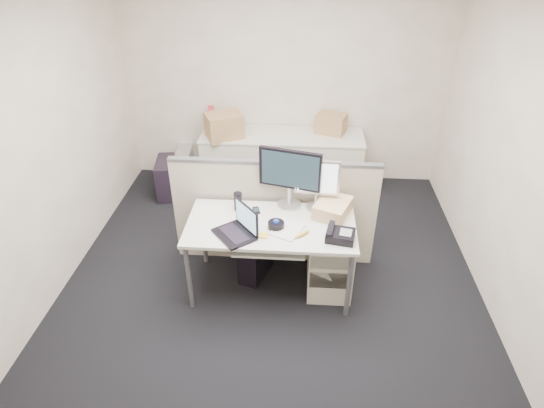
# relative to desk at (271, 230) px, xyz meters

# --- Properties ---
(floor) EXTENTS (4.00, 4.50, 0.01)m
(floor) POSITION_rel_desk_xyz_m (0.00, 0.00, -0.67)
(floor) COLOR black
(floor) RESTS_ON ground
(wall_back) EXTENTS (4.00, 0.02, 2.70)m
(wall_back) POSITION_rel_desk_xyz_m (0.00, 2.25, 0.69)
(wall_back) COLOR beige
(wall_back) RESTS_ON ground
(wall_left) EXTENTS (0.02, 4.50, 2.70)m
(wall_left) POSITION_rel_desk_xyz_m (-2.00, 0.00, 0.69)
(wall_left) COLOR beige
(wall_left) RESTS_ON ground
(wall_right) EXTENTS (0.02, 4.50, 2.70)m
(wall_right) POSITION_rel_desk_xyz_m (2.00, 0.00, 0.69)
(wall_right) COLOR beige
(wall_right) RESTS_ON ground
(desk) EXTENTS (1.50, 0.75, 0.73)m
(desk) POSITION_rel_desk_xyz_m (0.00, 0.00, 0.00)
(desk) COLOR white
(desk) RESTS_ON floor
(keyboard_tray) EXTENTS (0.62, 0.32, 0.02)m
(keyboard_tray) POSITION_rel_desk_xyz_m (0.00, -0.18, -0.04)
(keyboard_tray) COLOR white
(keyboard_tray) RESTS_ON desk
(drawer_pedestal) EXTENTS (0.40, 0.55, 0.65)m
(drawer_pedestal) POSITION_rel_desk_xyz_m (0.55, 0.05, -0.34)
(drawer_pedestal) COLOR beige
(drawer_pedestal) RESTS_ON floor
(cubicle_partition) EXTENTS (2.00, 0.06, 1.10)m
(cubicle_partition) POSITION_rel_desk_xyz_m (0.00, 0.45, -0.11)
(cubicle_partition) COLOR beige
(cubicle_partition) RESTS_ON floor
(back_counter) EXTENTS (2.00, 0.60, 0.72)m
(back_counter) POSITION_rel_desk_xyz_m (0.00, 1.93, -0.30)
(back_counter) COLOR beige
(back_counter) RESTS_ON floor
(monitor_main) EXTENTS (0.61, 0.36, 0.58)m
(monitor_main) POSITION_rel_desk_xyz_m (0.15, 0.32, 0.35)
(monitor_main) COLOR black
(monitor_main) RESTS_ON desk
(monitor_small) EXTENTS (0.42, 0.23, 0.49)m
(monitor_small) POSITION_rel_desk_xyz_m (0.40, 0.29, 0.31)
(monitor_small) COLOR #B7B7BC
(monitor_small) RESTS_ON desk
(laptop) EXTENTS (0.42, 0.44, 0.26)m
(laptop) POSITION_rel_desk_xyz_m (-0.30, -0.19, 0.20)
(laptop) COLOR black
(laptop) RESTS_ON desk
(trackball) EXTENTS (0.17, 0.17, 0.06)m
(trackball) POSITION_rel_desk_xyz_m (0.05, -0.05, 0.09)
(trackball) COLOR black
(trackball) RESTS_ON desk
(desk_phone) EXTENTS (0.27, 0.23, 0.08)m
(desk_phone) POSITION_rel_desk_xyz_m (0.60, -0.18, 0.10)
(desk_phone) COLOR black
(desk_phone) RESTS_ON desk
(paper_stack) EXTENTS (0.32, 0.35, 0.01)m
(paper_stack) POSITION_rel_desk_xyz_m (0.15, -0.08, 0.07)
(paper_stack) COLOR silver
(paper_stack) RESTS_ON desk
(sticky_pad) EXTENTS (0.08, 0.08, 0.01)m
(sticky_pad) POSITION_rel_desk_xyz_m (-0.05, -0.18, 0.07)
(sticky_pad) COLOR yellow
(sticky_pad) RESTS_ON desk
(travel_mug) EXTENTS (0.08, 0.08, 0.16)m
(travel_mug) POSITION_rel_desk_xyz_m (-0.32, 0.22, 0.15)
(travel_mug) COLOR black
(travel_mug) RESTS_ON desk
(banana) EXTENTS (0.14, 0.14, 0.04)m
(banana) POSITION_rel_desk_xyz_m (0.28, -0.15, 0.08)
(banana) COLOR gold
(banana) RESTS_ON desk
(cellphone) EXTENTS (0.08, 0.12, 0.01)m
(cellphone) POSITION_rel_desk_xyz_m (-0.15, 0.20, 0.07)
(cellphone) COLOR black
(cellphone) RESTS_ON desk
(manila_folders) EXTENTS (0.39, 0.43, 0.13)m
(manila_folders) POSITION_rel_desk_xyz_m (0.55, 0.20, 0.13)
(manila_folders) COLOR tan
(manila_folders) RESTS_ON desk
(keyboard) EXTENTS (0.43, 0.24, 0.02)m
(keyboard) POSITION_rel_desk_xyz_m (-0.05, -0.14, -0.02)
(keyboard) COLOR black
(keyboard) RESTS_ON keyboard_tray
(pc_tower_desk) EXTENTS (0.34, 0.53, 0.46)m
(pc_tower_desk) POSITION_rel_desk_xyz_m (-0.15, 0.20, -0.43)
(pc_tower_desk) COLOR black
(pc_tower_desk) RESTS_ON floor
(pc_tower_spare_dark) EXTENTS (0.27, 0.53, 0.47)m
(pc_tower_spare_dark) POSITION_rel_desk_xyz_m (-1.45, 1.63, -0.43)
(pc_tower_spare_dark) COLOR black
(pc_tower_spare_dark) RESTS_ON floor
(pc_tower_spare_silver) EXTENTS (0.23, 0.48, 0.44)m
(pc_tower_spare_silver) POSITION_rel_desk_xyz_m (-1.30, 2.02, -0.44)
(pc_tower_spare_silver) COLOR #B7B7BC
(pc_tower_spare_silver) RESTS_ON floor
(cardboard_box_left) EXTENTS (0.52, 0.47, 0.32)m
(cardboard_box_left) POSITION_rel_desk_xyz_m (-0.70, 1.81, 0.21)
(cardboard_box_left) COLOR #A8894D
(cardboard_box_left) RESTS_ON back_counter
(cardboard_box_right) EXTENTS (0.42, 0.37, 0.25)m
(cardboard_box_right) POSITION_rel_desk_xyz_m (0.60, 2.05, 0.18)
(cardboard_box_right) COLOR #A8894D
(cardboard_box_right) RESTS_ON back_counter
(red_binder) EXTENTS (0.12, 0.31, 0.28)m
(red_binder) POSITION_rel_desk_xyz_m (-0.90, 2.03, 0.20)
(red_binder) COLOR #B42538
(red_binder) RESTS_ON back_counter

